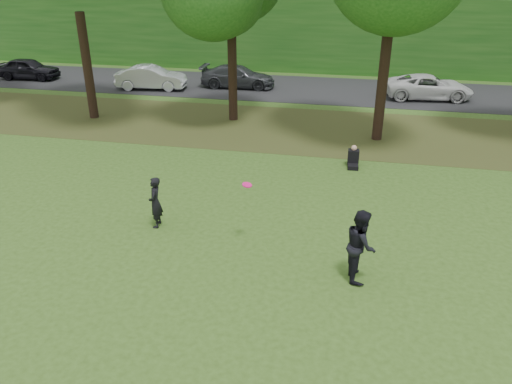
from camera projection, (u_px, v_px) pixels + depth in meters
The scene contains 9 objects.
ground at pixel (215, 291), 12.15m from camera, with size 120.00×120.00×0.00m, color #2F4C17.
leaf_litter at pixel (290, 128), 23.67m from camera, with size 60.00×7.00×0.01m, color #49361A.
street at pixel (308, 89), 30.75m from camera, with size 70.00×7.00×0.02m, color black.
far_hedge at pixel (319, 34), 35.00m from camera, with size 70.00×3.00×5.00m, color #1B5016.
player_left at pixel (155, 202), 14.76m from camera, with size 0.58×0.38×1.58m, color black.
player_right at pixel (361, 245), 12.28m from camera, with size 0.92×0.72×1.89m, color black.
parked_cars at pixel (275, 80), 29.83m from camera, with size 36.52×3.53×1.40m.
frisbee at pixel (247, 185), 13.48m from camera, with size 0.37×0.38×0.10m.
seated_person at pixel (353, 159), 19.29m from camera, with size 0.45×0.75×0.83m.
Camera 1 is at (3.01, -9.55, 7.36)m, focal length 35.00 mm.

